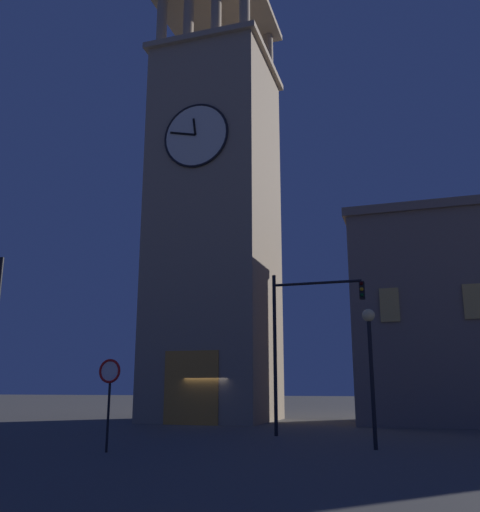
# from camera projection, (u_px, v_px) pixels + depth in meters

# --- Properties ---
(ground_plane) EXTENTS (200.00, 200.00, 0.00)m
(ground_plane) POSITION_uv_depth(u_px,v_px,m) (211.00, 424.00, 30.23)
(ground_plane) COLOR #56544F
(clocktower) EXTENTS (7.71, 8.01, 31.89)m
(clocktower) POSITION_uv_depth(u_px,v_px,m) (216.00, 222.00, 36.01)
(clocktower) COLOR gray
(clocktower) RESTS_ON ground_plane
(traffic_signal_near) EXTENTS (4.05, 0.41, 6.91)m
(traffic_signal_near) POSITION_uv_depth(u_px,v_px,m) (301.00, 327.00, 23.67)
(traffic_signal_near) COLOR black
(traffic_signal_near) RESTS_ON ground_plane
(street_lamp) EXTENTS (0.44, 0.44, 4.66)m
(street_lamp) POSITION_uv_depth(u_px,v_px,m) (370.00, 349.00, 18.67)
(street_lamp) COLOR black
(street_lamp) RESTS_ON ground_plane
(no_horn_sign) EXTENTS (0.78, 0.14, 2.91)m
(no_horn_sign) POSITION_uv_depth(u_px,v_px,m) (109.00, 379.00, 17.71)
(no_horn_sign) COLOR black
(no_horn_sign) RESTS_ON ground_plane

